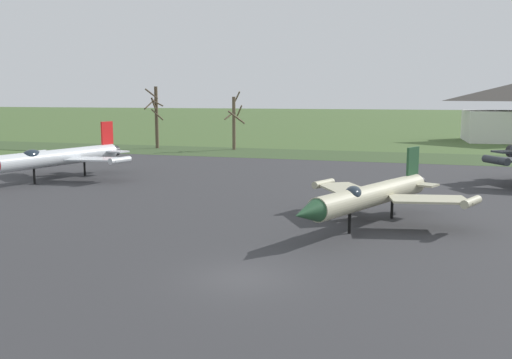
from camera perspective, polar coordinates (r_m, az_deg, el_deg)
name	(u,v)px	position (r m, az deg, el deg)	size (l,w,h in m)	color
ground_plane	(242,279)	(22.52, -1.46, -10.37)	(600.00, 600.00, 0.00)	#425B2D
asphalt_apron	(314,206)	(37.19, 6.08, -2.73)	(76.69, 52.12, 0.05)	#333335
grass_verge_strip	(363,156)	(68.63, 11.07, 2.39)	(136.69, 12.00, 0.06)	#364B29
jet_fighter_front_left	(370,195)	(31.37, 11.86, -1.62)	(9.96, 12.57, 4.20)	#B7B293
jet_fighter_rear_center	(58,157)	(50.83, -19.95, 2.21)	(11.70, 14.44, 4.96)	silver
bare_tree_far_left	(156,115)	(78.74, -10.40, 6.64)	(2.64, 2.67, 8.72)	brown
bare_tree_left_of_center	(234,121)	(75.50, -2.28, 6.13)	(3.03, 3.02, 8.05)	brown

